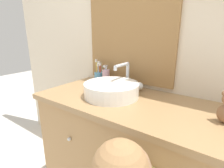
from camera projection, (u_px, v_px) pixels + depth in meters
The scene contains 5 objects.
wall_back at pixel (159, 21), 1.16m from camera, with size 3.20×0.18×2.50m.
vanity_counter at pixel (129, 156), 1.19m from camera, with size 1.23×0.57×0.82m.
sink_basin at pixel (112, 89), 1.14m from camera, with size 0.36×0.41×0.20m.
toothbrush_holder at pixel (99, 76), 1.47m from camera, with size 0.07×0.07×0.19m.
soap_dispenser at pixel (106, 77), 1.40m from camera, with size 0.06×0.06×0.16m.
Camera 1 is at (0.48, -0.57, 1.22)m, focal length 28.00 mm.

